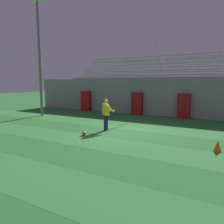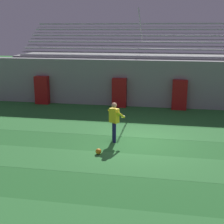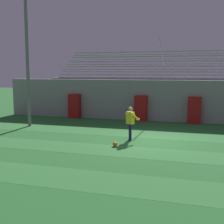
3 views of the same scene
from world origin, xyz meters
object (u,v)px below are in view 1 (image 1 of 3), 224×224
(goalkeeper, at_px, (106,113))
(padding_pillar_gate_right, at_px, (184,106))
(traffic_cone, at_px, (218,146))
(padding_pillar_far_left, at_px, (86,101))
(floodlight_pole, at_px, (39,42))
(padding_pillar_gate_left, at_px, (137,104))
(soccer_ball, at_px, (84,133))

(goalkeeper, bearing_deg, padding_pillar_gate_right, 64.61)
(traffic_cone, bearing_deg, padding_pillar_far_left, 147.40)
(padding_pillar_gate_right, xyz_separation_m, traffic_cone, (2.62, -7.09, -0.66))
(goalkeeper, bearing_deg, floodlight_pole, 163.48)
(traffic_cone, bearing_deg, padding_pillar_gate_right, 110.31)
(padding_pillar_far_left, height_order, floodlight_pole, floodlight_pole)
(padding_pillar_far_left, xyz_separation_m, floodlight_pole, (-1.34, -3.90, 4.61))
(padding_pillar_gate_left, bearing_deg, goalkeeper, -83.20)
(padding_pillar_gate_left, distance_m, traffic_cone, 9.42)
(padding_pillar_gate_left, xyz_separation_m, soccer_ball, (0.36, -7.49, -0.76))
(padding_pillar_gate_right, bearing_deg, goalkeeper, -115.39)
(padding_pillar_far_left, bearing_deg, padding_pillar_gate_right, 0.00)
(goalkeeper, bearing_deg, padding_pillar_gate_left, 96.80)
(padding_pillar_gate_left, bearing_deg, floodlight_pole, -148.01)
(goalkeeper, distance_m, soccer_ball, 1.78)
(padding_pillar_gate_left, bearing_deg, traffic_cone, -48.97)
(padding_pillar_gate_left, distance_m, soccer_ball, 7.54)
(padding_pillar_gate_right, bearing_deg, padding_pillar_gate_left, 180.00)
(soccer_ball, relative_size, traffic_cone, 0.52)
(padding_pillar_gate_left, height_order, goalkeeper, padding_pillar_gate_left)
(padding_pillar_gate_left, height_order, soccer_ball, padding_pillar_gate_left)
(padding_pillar_far_left, distance_m, soccer_ball, 9.19)
(floodlight_pole, relative_size, traffic_cone, 20.88)
(goalkeeper, height_order, soccer_ball, goalkeeper)
(padding_pillar_far_left, height_order, traffic_cone, padding_pillar_far_left)
(goalkeeper, bearing_deg, padding_pillar_far_left, 133.30)
(padding_pillar_gate_left, relative_size, soccer_ball, 7.92)
(padding_pillar_gate_right, xyz_separation_m, padding_pillar_far_left, (-8.46, 0.00, 0.00))
(padding_pillar_gate_left, height_order, floodlight_pole, floodlight_pole)
(padding_pillar_far_left, distance_m, traffic_cone, 13.17)
(floodlight_pole, relative_size, goalkeeper, 5.25)
(padding_pillar_far_left, xyz_separation_m, goalkeeper, (5.62, -5.97, 0.08))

